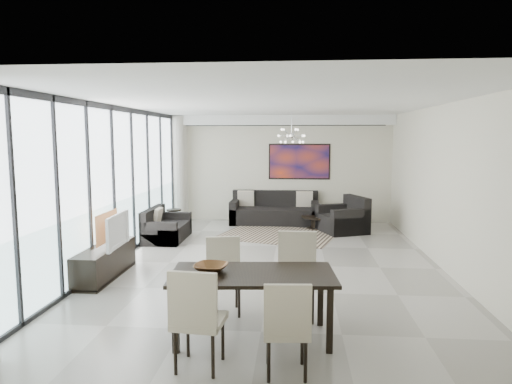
# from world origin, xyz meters

# --- Properties ---
(room_shell) EXTENTS (6.00, 9.00, 2.90)m
(room_shell) POSITION_xyz_m (0.46, 0.00, 1.45)
(room_shell) COLOR #A8A39B
(room_shell) RESTS_ON ground
(window_wall) EXTENTS (0.37, 8.95, 2.90)m
(window_wall) POSITION_xyz_m (-2.86, 0.00, 1.47)
(window_wall) COLOR silver
(window_wall) RESTS_ON floor
(soffit) EXTENTS (5.98, 0.40, 0.26)m
(soffit) POSITION_xyz_m (0.00, 4.30, 2.77)
(soffit) COLOR white
(soffit) RESTS_ON room_shell
(painting) EXTENTS (1.68, 0.04, 0.98)m
(painting) POSITION_xyz_m (0.50, 4.47, 1.65)
(painting) COLOR red
(painting) RESTS_ON room_shell
(chandelier) EXTENTS (0.66, 0.66, 0.71)m
(chandelier) POSITION_xyz_m (0.30, 2.50, 2.35)
(chandelier) COLOR silver
(chandelier) RESTS_ON room_shell
(rug) EXTENTS (3.06, 2.66, 0.01)m
(rug) POSITION_xyz_m (0.01, 2.60, 0.01)
(rug) COLOR black
(rug) RESTS_ON floor
(coffee_table) EXTENTS (0.92, 0.92, 0.32)m
(coffee_table) POSITION_xyz_m (1.02, 3.48, 0.18)
(coffee_table) COLOR black
(coffee_table) RESTS_ON floor
(bowl_coffee) EXTENTS (0.28, 0.28, 0.08)m
(bowl_coffee) POSITION_xyz_m (1.05, 3.56, 0.36)
(bowl_coffee) COLOR brown
(bowl_coffee) RESTS_ON coffee_table
(sofa_main) EXTENTS (2.35, 0.96, 0.86)m
(sofa_main) POSITION_xyz_m (-0.15, 4.07, 0.29)
(sofa_main) COLOR black
(sofa_main) RESTS_ON floor
(loveseat) EXTENTS (0.81, 1.44, 0.72)m
(loveseat) POSITION_xyz_m (-2.54, 1.87, 0.24)
(loveseat) COLOR black
(loveseat) RESTS_ON floor
(armchair) EXTENTS (1.31, 1.34, 0.87)m
(armchair) POSITION_xyz_m (1.59, 3.07, 0.30)
(armchair) COLOR black
(armchair) RESTS_ON floor
(side_table) EXTENTS (0.37, 0.37, 0.52)m
(side_table) POSITION_xyz_m (-2.65, 3.02, 0.34)
(side_table) COLOR black
(side_table) RESTS_ON floor
(tv_console) EXTENTS (0.47, 1.66, 0.52)m
(tv_console) POSITION_xyz_m (-2.76, -0.95, 0.26)
(tv_console) COLOR black
(tv_console) RESTS_ON floor
(television) EXTENTS (0.16, 0.96, 0.55)m
(television) POSITION_xyz_m (-2.60, -0.97, 0.79)
(television) COLOR gray
(television) RESTS_ON tv_console
(dining_table) EXTENTS (1.94, 1.09, 0.78)m
(dining_table) POSITION_xyz_m (-0.08, -3.05, 0.69)
(dining_table) COLOR black
(dining_table) RESTS_ON floor
(dining_chair_sw) EXTENTS (0.53, 0.53, 1.05)m
(dining_chair_sw) POSITION_xyz_m (-0.56, -3.87, 0.61)
(dining_chair_sw) COLOR #BFB09E
(dining_chair_sw) RESTS_ON floor
(dining_chair_se) EXTENTS (0.48, 0.48, 0.97)m
(dining_chair_se) POSITION_xyz_m (0.33, -3.91, 0.56)
(dining_chair_se) COLOR #BFB09E
(dining_chair_se) RESTS_ON floor
(dining_chair_nw) EXTENTS (0.55, 0.55, 0.99)m
(dining_chair_nw) POSITION_xyz_m (-0.55, -2.24, 0.57)
(dining_chair_nw) COLOR #BFB09E
(dining_chair_nw) RESTS_ON floor
(dining_chair_ne) EXTENTS (0.50, 0.50, 1.09)m
(dining_chair_ne) POSITION_xyz_m (0.43, -2.30, 0.63)
(dining_chair_ne) COLOR #BFB09E
(dining_chair_ne) RESTS_ON floor
(bowl_dining) EXTENTS (0.44, 0.44, 0.09)m
(bowl_dining) POSITION_xyz_m (-0.57, -3.05, 0.82)
(bowl_dining) COLOR brown
(bowl_dining) RESTS_ON dining_table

